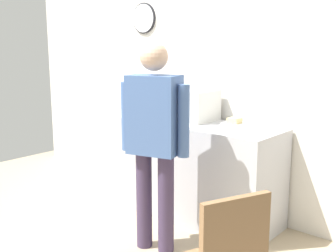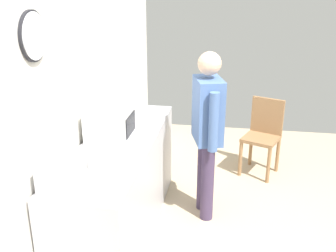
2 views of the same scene
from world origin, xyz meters
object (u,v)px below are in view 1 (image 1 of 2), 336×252
microwave (189,105)px  fork_utensil (197,128)px  sandwich_plate (234,123)px  salad_bowl (137,110)px  spoon_utensil (140,118)px  person_standing (154,133)px  toaster (127,100)px

microwave → fork_utensil: bearing=-42.8°
sandwich_plate → fork_utensil: (-0.15, -0.38, -0.02)m
salad_bowl → fork_utensil: (0.96, -0.20, -0.04)m
spoon_utensil → fork_utensil: bearing=-1.3°
salad_bowl → person_standing: 1.20m
sandwich_plate → person_standing: size_ratio=0.15×
fork_utensil → toaster: bearing=162.9°
microwave → person_standing: size_ratio=0.30×
sandwich_plate → salad_bowl: 1.12m
salad_bowl → fork_utensil: 0.98m
spoon_utensil → person_standing: (0.72, -0.56, 0.05)m
fork_utensil → person_standing: size_ratio=0.10×
spoon_utensil → person_standing: person_standing is taller
sandwich_plate → fork_utensil: bearing=-111.6°
toaster → spoon_utensil: size_ratio=1.29×
sandwich_plate → spoon_utensil: sandwich_plate is taller
fork_utensil → microwave: bearing=137.2°
fork_utensil → spoon_utensil: 0.74m
sandwich_plate → toaster: 1.50m
microwave → person_standing: 0.92m
sandwich_plate → toaster: size_ratio=1.18×
salad_bowl → person_standing: person_standing is taller
salad_bowl → person_standing: bearing=-38.2°
toaster → fork_utensil: (1.35, -0.41, -0.10)m
microwave → salad_bowl: bearing=-170.0°
sandwich_plate → spoon_utensil: size_ratio=1.53×
salad_bowl → spoon_utensil: size_ratio=1.29×
salad_bowl → person_standing: (0.94, -0.74, 0.01)m
salad_bowl → fork_utensil: bearing=-11.9°
salad_bowl → toaster: toaster is taller
toaster → person_standing: bearing=-35.5°
microwave → sandwich_plate: (0.49, 0.06, -0.13)m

